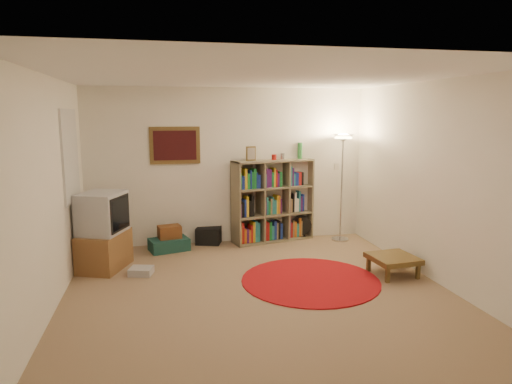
# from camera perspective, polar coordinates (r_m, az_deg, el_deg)

# --- Properties ---
(room) EXTENTS (4.54, 4.54, 2.54)m
(room) POSITION_cam_1_polar(r_m,az_deg,el_deg) (5.24, -0.40, 0.67)
(room) COLOR #876B4F
(room) RESTS_ON ground
(bookshelf) EXTENTS (1.40, 0.68, 1.62)m
(bookshelf) POSITION_cam_1_polar(r_m,az_deg,el_deg) (7.52, 1.94, -1.24)
(bookshelf) COLOR #73674D
(bookshelf) RESTS_ON ground
(floor_lamp) EXTENTS (0.44, 0.44, 1.77)m
(floor_lamp) POSITION_cam_1_polar(r_m,az_deg,el_deg) (7.55, 10.79, 4.85)
(floor_lamp) COLOR #BABBBF
(floor_lamp) RESTS_ON ground
(floor_fan) EXTENTS (0.35, 0.22, 0.39)m
(floor_fan) POSITION_cam_1_polar(r_m,az_deg,el_deg) (7.80, 5.71, -4.33)
(floor_fan) COLOR black
(floor_fan) RESTS_ON ground
(tv_stand) EXTENTS (0.73, 0.86, 1.05)m
(tv_stand) POSITION_cam_1_polar(r_m,az_deg,el_deg) (6.51, -18.52, -4.81)
(tv_stand) COLOR brown
(tv_stand) RESTS_ON ground
(dvd_box) EXTENTS (0.34, 0.31, 0.10)m
(dvd_box) POSITION_cam_1_polar(r_m,az_deg,el_deg) (6.26, -14.15, -9.56)
(dvd_box) COLOR #A8A8AC
(dvd_box) RESTS_ON ground
(suitcase) EXTENTS (0.66, 0.51, 0.19)m
(suitcase) POSITION_cam_1_polar(r_m,az_deg,el_deg) (7.22, -10.81, -6.46)
(suitcase) COLOR #163D37
(suitcase) RESTS_ON ground
(wicker_basket) EXTENTS (0.38, 0.30, 0.19)m
(wicker_basket) POSITION_cam_1_polar(r_m,az_deg,el_deg) (7.20, -10.76, -4.92)
(wicker_basket) COLOR #5B3016
(wicker_basket) RESTS_ON suitcase
(duffel_bag) EXTENTS (0.46, 0.42, 0.27)m
(duffel_bag) POSITION_cam_1_polar(r_m,az_deg,el_deg) (7.50, -5.93, -5.41)
(duffel_bag) COLOR black
(duffel_bag) RESTS_ON ground
(paper_towel) EXTENTS (0.14, 0.14, 0.24)m
(paper_towel) POSITION_cam_1_polar(r_m,az_deg,el_deg) (7.57, -2.43, -5.32)
(paper_towel) COLOR white
(paper_towel) RESTS_ON ground
(red_rug) EXTENTS (1.75, 1.75, 0.02)m
(red_rug) POSITION_cam_1_polar(r_m,az_deg,el_deg) (5.92, 6.81, -10.90)
(red_rug) COLOR maroon
(red_rug) RESTS_ON ground
(side_table) EXTENTS (0.61, 0.61, 0.26)m
(side_table) POSITION_cam_1_polar(r_m,az_deg,el_deg) (6.28, 16.76, -8.03)
(side_table) COLOR #503B1C
(side_table) RESTS_ON ground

